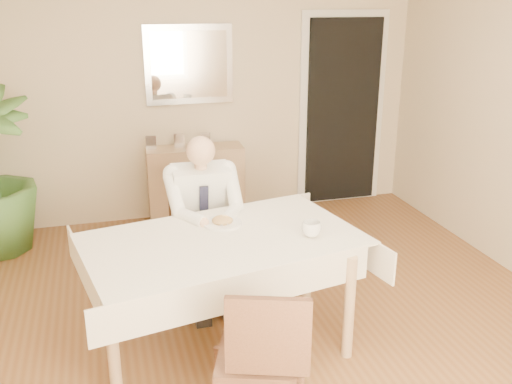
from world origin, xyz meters
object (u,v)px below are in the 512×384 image
object	(u,v)px
dining_table	(223,250)
chair_near	(262,355)
seated_man	(205,214)
chair_far	(199,222)
sideboard	(196,184)
coffee_mug	(311,229)

from	to	relation	value
dining_table	chair_near	xyz separation A→B (m)	(0.00, -0.88, -0.18)
seated_man	chair_far	bearing A→B (deg)	90.00
seated_man	sideboard	world-z (taller)	seated_man
chair_far	chair_near	distance (m)	1.77
chair_far	seated_man	world-z (taller)	seated_man
dining_table	coffee_mug	xyz separation A→B (m)	(0.55, -0.12, 0.13)
chair_far	coffee_mug	world-z (taller)	chair_far
dining_table	chair_near	world-z (taller)	chair_near
chair_far	chair_near	bearing A→B (deg)	-88.24
seated_man	coffee_mug	xyz separation A→B (m)	(0.55, -0.71, 0.11)
chair_far	sideboard	distance (m)	1.35
chair_far	chair_near	world-z (taller)	chair_far
dining_table	seated_man	xyz separation A→B (m)	(0.00, 0.59, 0.02)
chair_near	sideboard	distance (m)	3.11
coffee_mug	sideboard	world-z (taller)	coffee_mug
chair_far	dining_table	bearing A→B (deg)	-88.28
coffee_mug	sideboard	xyz separation A→B (m)	(-0.34, 2.33, -0.42)
seated_man	sideboard	xyz separation A→B (m)	(0.21, 1.62, -0.31)
chair_near	sideboard	bearing A→B (deg)	105.51
coffee_mug	sideboard	distance (m)	2.40
coffee_mug	sideboard	bearing A→B (deg)	98.36
seated_man	sideboard	size ratio (longest dim) A/B	1.31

